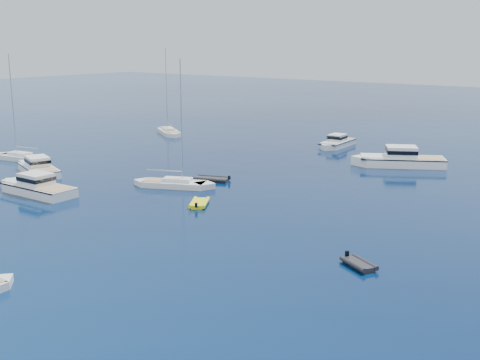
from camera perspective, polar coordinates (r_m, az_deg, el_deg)
The scene contains 11 objects.
ground at distance 46.48m, azimuth -20.15°, elevation -8.45°, with size 400.00×400.00×0.00m, color navy.
motor_cruiser_centre at distance 69.94m, azimuth -18.56°, elevation -1.21°, with size 3.43×11.21×2.94m, color silver, non-canonical shape.
motor_cruiser_far_l at distance 80.46m, azimuth -18.39°, elevation 0.60°, with size 3.24×10.59×2.78m, color white, non-canonical shape.
motor_cruiser_distant at distance 83.45m, azimuth 14.61°, elevation 1.28°, with size 3.98×13.01×3.42m, color white, non-canonical shape.
motor_cruiser_horizon at distance 96.56m, azimuth 9.01°, elevation 3.10°, with size 2.92×9.55×2.51m, color silver, non-canonical shape.
sailboat_mid_l at distance 90.01m, azimuth -19.70°, elevation 1.77°, with size 2.66×10.23×15.04m, color silver, non-canonical shape.
sailboat_centre at distance 69.69m, azimuth -6.17°, elevation -0.65°, with size 2.64×10.14×14.90m, color silver, non-canonical shape.
sailboat_far_l at distance 109.13m, azimuth -6.68°, elevation 4.30°, with size 2.75×10.59×15.56m, color silver, non-canonical shape.
tender_yellow at distance 61.85m, azimuth -3.84°, elevation -2.36°, with size 2.02×3.69×0.95m, color #E4E90D, non-canonical shape.
tender_grey_near at distance 46.23m, azimuth 11.05°, elevation -7.98°, with size 1.75×3.08×0.95m, color black, non-canonical shape.
tender_grey_far at distance 72.48m, azimuth -2.64°, elevation -0.05°, with size 2.31×4.33×0.95m, color black, non-canonical shape.
Camera 1 is at (36.75, -23.26, 16.39)m, focal length 45.57 mm.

